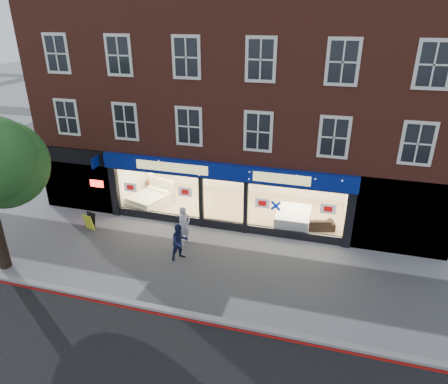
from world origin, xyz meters
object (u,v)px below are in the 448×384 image
at_px(display_bed, 151,199).
at_px(a_board, 90,221).
at_px(mattress_stack, 293,219).
at_px(pedestrian_blue, 180,242).
at_px(pedestrian_grey, 184,225).
at_px(sofa, 314,223).

relative_size(display_bed, a_board, 3.07).
relative_size(mattress_stack, pedestrian_blue, 1.24).
bearing_deg(pedestrian_grey, pedestrian_blue, -137.82).
distance_m(mattress_stack, pedestrian_grey, 5.11).
bearing_deg(a_board, pedestrian_grey, 13.89).
relative_size(a_board, pedestrian_blue, 0.52).
relative_size(display_bed, pedestrian_blue, 1.59).
height_order(sofa, pedestrian_blue, pedestrian_blue).
xyz_separation_m(pedestrian_grey, pedestrian_blue, (0.27, -1.20, -0.08)).
distance_m(display_bed, pedestrian_blue, 5.24).
xyz_separation_m(display_bed, mattress_stack, (7.36, -0.31, 0.05)).
bearing_deg(pedestrian_blue, display_bed, 79.25).
bearing_deg(mattress_stack, a_board, -163.59).
bearing_deg(pedestrian_blue, mattress_stack, -6.32).
height_order(display_bed, mattress_stack, display_bed).
distance_m(a_board, pedestrian_grey, 4.68).
height_order(mattress_stack, a_board, mattress_stack).
height_order(display_bed, sofa, display_bed).
distance_m(display_bed, pedestrian_grey, 4.18).
relative_size(pedestrian_grey, pedestrian_blue, 1.10).
bearing_deg(display_bed, a_board, -101.29).
distance_m(display_bed, sofa, 8.33).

